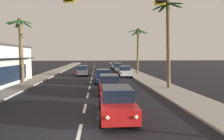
% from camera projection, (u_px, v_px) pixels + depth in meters
% --- Properties ---
extents(sidewalk_right, '(3.20, 110.00, 0.14)m').
position_uv_depth(sidewalk_right, '(143.00, 77.00, 27.69)').
color(sidewalk_right, '#9E998E').
rests_on(sidewalk_right, ground).
extents(sidewalk_left, '(3.20, 110.00, 0.14)m').
position_uv_depth(sidewalk_left, '(38.00, 78.00, 26.41)').
color(sidewalk_left, '#9E998E').
rests_on(sidewalk_left, ground).
extents(lane_markings, '(4.28, 88.73, 0.01)m').
position_uv_depth(lane_markings, '(95.00, 78.00, 27.61)').
color(lane_markings, silver).
rests_on(lane_markings, ground).
extents(traffic_signal_mast, '(10.16, 0.40, 7.06)m').
position_uv_depth(traffic_signal_mast, '(167.00, 10.00, 6.66)').
color(traffic_signal_mast, '#2D2D33').
rests_on(traffic_signal_mast, ground).
extents(sedan_lead_at_stop_bar, '(1.98, 4.46, 1.68)m').
position_uv_depth(sedan_lead_at_stop_bar, '(117.00, 102.00, 9.99)').
color(sedan_lead_at_stop_bar, red).
rests_on(sedan_lead_at_stop_bar, ground).
extents(sedan_third_in_queue, '(1.98, 4.46, 1.68)m').
position_uv_depth(sedan_third_in_queue, '(109.00, 84.00, 16.26)').
color(sedan_third_in_queue, maroon).
rests_on(sedan_third_in_queue, ground).
extents(sedan_fifth_in_queue, '(2.10, 4.51, 1.68)m').
position_uv_depth(sedan_fifth_in_queue, '(103.00, 76.00, 22.51)').
color(sedan_fifth_in_queue, navy).
rests_on(sedan_fifth_in_queue, ground).
extents(sedan_oncoming_far, '(2.07, 4.50, 1.68)m').
position_uv_depth(sedan_oncoming_far, '(83.00, 71.00, 30.55)').
color(sedan_oncoming_far, '#4C515B').
rests_on(sedan_oncoming_far, ground).
extents(sedan_parked_nearest_kerb, '(2.05, 4.49, 1.68)m').
position_uv_depth(sedan_parked_nearest_kerb, '(125.00, 71.00, 29.18)').
color(sedan_parked_nearest_kerb, silver).
rests_on(sedan_parked_nearest_kerb, ground).
extents(sedan_parked_mid_kerb, '(1.98, 4.46, 1.68)m').
position_uv_depth(sedan_parked_mid_kerb, '(118.00, 68.00, 37.57)').
color(sedan_parked_mid_kerb, '#4C515B').
rests_on(sedan_parked_mid_kerb, ground).
extents(sedan_parked_far_kerb, '(2.00, 4.47, 1.68)m').
position_uv_depth(sedan_parked_far_kerb, '(115.00, 66.00, 44.66)').
color(sedan_parked_far_kerb, silver).
rests_on(sedan_parked_far_kerb, ground).
extents(palm_left_second, '(3.18, 3.10, 7.79)m').
position_uv_depth(palm_left_second, '(21.00, 39.00, 21.51)').
color(palm_left_second, brown).
rests_on(palm_left_second, ground).
extents(palm_right_second, '(3.21, 3.13, 8.80)m').
position_uv_depth(palm_right_second, '(168.00, 29.00, 18.04)').
color(palm_right_second, brown).
rests_on(palm_right_second, ground).
extents(palm_right_third, '(3.81, 3.47, 8.21)m').
position_uv_depth(palm_right_third, '(138.00, 43.00, 32.24)').
color(palm_right_third, brown).
rests_on(palm_right_third, ground).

